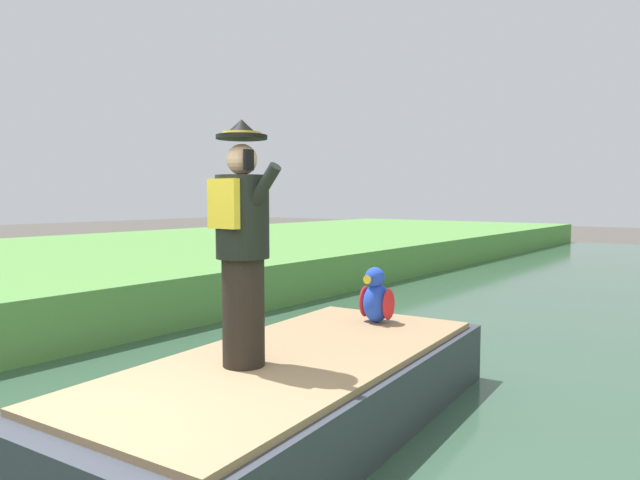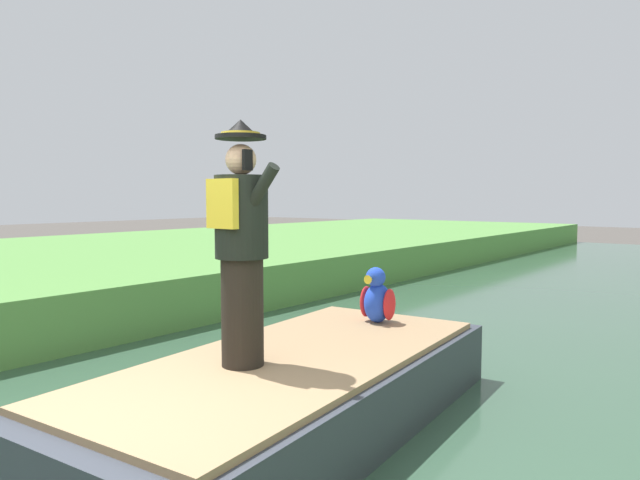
% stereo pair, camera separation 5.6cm
% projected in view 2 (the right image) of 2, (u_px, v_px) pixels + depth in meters
% --- Properties ---
extents(boat, '(2.20, 4.35, 0.61)m').
position_uv_depth(boat, '(294.00, 392.00, 4.71)').
color(boat, '#333842').
rests_on(boat, canal_water).
extents(person_pirate, '(0.61, 0.42, 1.85)m').
position_uv_depth(person_pirate, '(242.00, 244.00, 4.32)').
color(person_pirate, black).
rests_on(person_pirate, boat).
extents(parrot_plush, '(0.36, 0.35, 0.57)m').
position_uv_depth(parrot_plush, '(377.00, 299.00, 5.87)').
color(parrot_plush, blue).
rests_on(parrot_plush, boat).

